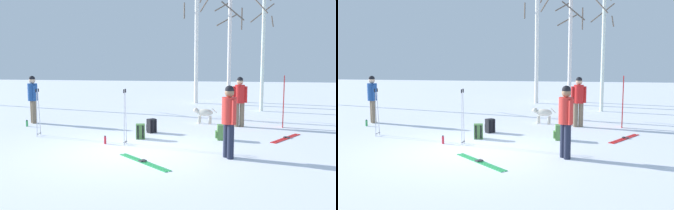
# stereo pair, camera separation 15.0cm
# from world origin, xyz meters

# --- Properties ---
(ground_plane) EXTENTS (60.00, 60.00, 0.00)m
(ground_plane) POSITION_xyz_m (0.00, 0.00, 0.00)
(ground_plane) COLOR white
(person_0) EXTENTS (0.51, 0.34, 1.72)m
(person_0) POSITION_xyz_m (2.83, 4.02, 0.98)
(person_0) COLOR #72604C
(person_0) RESTS_ON ground_plane
(person_1) EXTENTS (0.34, 0.46, 1.72)m
(person_1) POSITION_xyz_m (2.45, -0.29, 0.98)
(person_1) COLOR #1E2338
(person_1) RESTS_ON ground_plane
(person_2) EXTENTS (0.39, 0.40, 1.72)m
(person_2) POSITION_xyz_m (-4.53, 3.63, 0.98)
(person_2) COLOR #72604C
(person_2) RESTS_ON ground_plane
(dog) EXTENTS (0.88, 0.35, 0.57)m
(dog) POSITION_xyz_m (1.59, 4.44, 0.39)
(dog) COLOR beige
(dog) RESTS_ON ground_plane
(ski_pair_planted_0) EXTENTS (0.06, 0.15, 1.77)m
(ski_pair_planted_0) POSITION_xyz_m (4.30, 4.07, 0.88)
(ski_pair_planted_0) COLOR red
(ski_pair_planted_0) RESTS_ON ground_plane
(ski_pair_lying_0) EXTENTS (1.06, 1.51, 0.05)m
(ski_pair_lying_0) POSITION_xyz_m (4.14, 2.20, 0.01)
(ski_pair_lying_0) COLOR red
(ski_pair_lying_0) RESTS_ON ground_plane
(ski_pair_lying_1) EXTENTS (1.44, 1.40, 0.05)m
(ski_pair_lying_1) POSITION_xyz_m (0.56, -0.98, 0.01)
(ski_pair_lying_1) COLOR green
(ski_pair_lying_1) RESTS_ON ground_plane
(ski_poles_0) EXTENTS (0.07, 0.27, 1.52)m
(ski_poles_0) POSITION_xyz_m (-0.33, 0.73, 0.81)
(ski_poles_0) COLOR #B2B2BC
(ski_poles_0) RESTS_ON ground_plane
(ski_poles_1) EXTENTS (0.07, 0.26, 1.44)m
(ski_poles_1) POSITION_xyz_m (-3.22, 1.48, 0.77)
(ski_poles_1) COLOR #B2B2BC
(ski_poles_1) RESTS_ON ground_plane
(backpack_0) EXTENTS (0.31, 0.28, 0.44)m
(backpack_0) POSITION_xyz_m (2.23, 1.75, 0.21)
(backpack_0) COLOR #4C7F3F
(backpack_0) RESTS_ON ground_plane
(backpack_1) EXTENTS (0.30, 0.32, 0.44)m
(backpack_1) POSITION_xyz_m (-0.09, 1.53, 0.21)
(backpack_1) COLOR #4C7F3F
(backpack_1) RESTS_ON ground_plane
(backpack_2) EXTENTS (0.35, 0.34, 0.44)m
(backpack_2) POSITION_xyz_m (0.06, 2.50, 0.21)
(backpack_2) COLOR black
(backpack_2) RESTS_ON ground_plane
(water_bottle_0) EXTENTS (0.07, 0.07, 0.23)m
(water_bottle_0) POSITION_xyz_m (-4.42, 2.95, 0.11)
(water_bottle_0) COLOR green
(water_bottle_0) RESTS_ON ground_plane
(water_bottle_1) EXTENTS (0.06, 0.06, 0.23)m
(water_bottle_1) POSITION_xyz_m (-0.89, 0.71, 0.11)
(water_bottle_1) COLOR red
(water_bottle_1) RESTS_ON ground_plane
(birch_tree_1) EXTENTS (1.48, 1.47, 6.95)m
(birch_tree_1) POSITION_xyz_m (0.81, 10.82, 3.62)
(birch_tree_1) COLOR white
(birch_tree_1) RESTS_ON ground_plane
(birch_tree_2) EXTENTS (1.59, 1.60, 5.53)m
(birch_tree_2) POSITION_xyz_m (2.51, 11.74, 2.98)
(birch_tree_2) COLOR silver
(birch_tree_2) RESTS_ON ground_plane
(birch_tree_3) EXTENTS (1.63, 1.63, 6.69)m
(birch_tree_3) POSITION_xyz_m (3.94, 8.14, 3.49)
(birch_tree_3) COLOR silver
(birch_tree_3) RESTS_ON ground_plane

